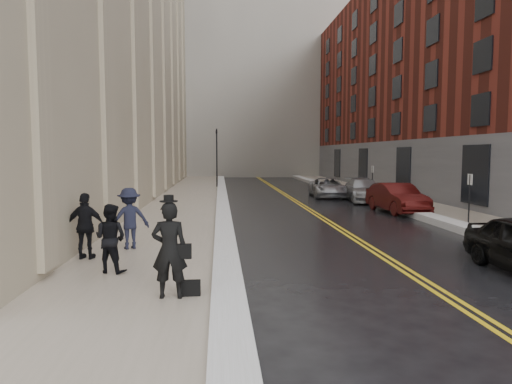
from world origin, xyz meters
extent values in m
plane|color=black|center=(0.00, 0.00, 0.00)|extent=(160.00, 160.00, 0.00)
cube|color=gray|center=(-4.50, 16.00, 0.07)|extent=(4.00, 64.00, 0.15)
cube|color=gray|center=(9.00, 16.00, 0.07)|extent=(3.00, 64.00, 0.15)
cube|color=gold|center=(2.38, 16.00, 0.00)|extent=(0.12, 64.00, 0.01)
cube|color=gold|center=(2.62, 16.00, 0.00)|extent=(0.12, 64.00, 0.01)
cube|color=white|center=(-2.20, 16.00, 0.13)|extent=(0.70, 60.80, 0.26)
cube|color=white|center=(7.15, 16.00, 0.15)|extent=(0.85, 60.80, 0.30)
cube|color=maroon|center=(17.50, 23.00, 9.00)|extent=(14.00, 50.00, 18.00)
cube|color=slate|center=(14.00, 66.00, 22.00)|extent=(22.00, 18.00, 44.00)
cylinder|color=black|center=(-2.60, 30.00, 2.60)|extent=(0.12, 0.12, 5.20)
imported|color=black|center=(-2.60, 30.00, 4.60)|extent=(0.18, 0.15, 0.90)
cylinder|color=black|center=(7.90, 8.00, 1.10)|extent=(0.06, 0.06, 2.20)
cube|color=white|center=(7.90, 8.00, 2.00)|extent=(0.02, 0.35, 0.45)
cylinder|color=black|center=(7.90, 20.00, 1.10)|extent=(0.06, 0.06, 2.20)
cube|color=white|center=(7.90, 20.00, 2.00)|extent=(0.02, 0.35, 0.45)
imported|color=#430D0B|center=(6.80, 12.94, 0.76)|extent=(1.91, 4.73, 1.53)
imported|color=#979A9E|center=(6.80, 18.47, 0.73)|extent=(2.53, 5.19, 1.45)
imported|color=#A2A4AA|center=(5.20, 21.41, 0.67)|extent=(2.56, 4.99, 1.35)
imported|color=black|center=(-3.38, -0.79, 1.13)|extent=(0.73, 0.49, 1.96)
imported|color=black|center=(-5.04, 1.35, 1.00)|extent=(0.99, 0.89, 1.69)
imported|color=black|center=(-5.13, 4.16, 1.09)|extent=(1.38, 1.10, 1.87)
imported|color=black|center=(-6.06, 2.85, 1.07)|extent=(1.13, 0.59, 1.84)
camera|label=1|loc=(-2.36, -9.93, 3.07)|focal=32.00mm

